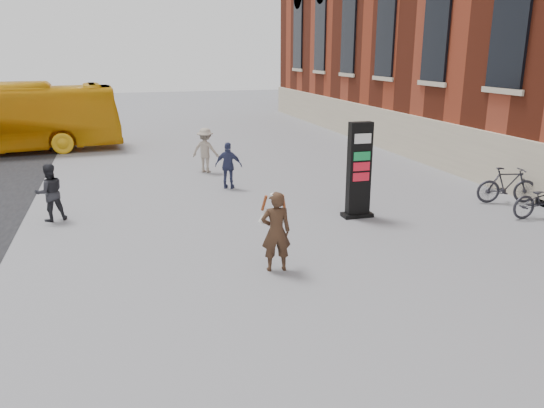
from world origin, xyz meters
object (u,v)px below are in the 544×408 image
object	(u,v)px
pedestrian_c	(229,166)
pedestrian_a	(50,192)
woman	(276,230)
bike_5	(507,185)
pedestrian_b	(206,150)
info_pylon	(359,170)

from	to	relation	value
pedestrian_c	pedestrian_a	bearing A→B (deg)	45.86
woman	bike_5	bearing A→B (deg)	-153.40
pedestrian_b	bike_5	xyz separation A→B (m)	(7.89, -6.66, -0.28)
info_pylon	bike_5	size ratio (longest dim) A/B	1.44
woman	pedestrian_a	size ratio (longest dim) A/B	1.09
woman	bike_5	distance (m)	8.55
pedestrian_b	bike_5	distance (m)	10.33
bike_5	pedestrian_a	bearing A→B (deg)	95.56
woman	pedestrian_a	world-z (taller)	woman
woman	pedestrian_a	bearing A→B (deg)	-38.76
pedestrian_b	pedestrian_c	distance (m)	2.64
pedestrian_a	woman	bearing A→B (deg)	117.25
info_pylon	woman	bearing A→B (deg)	-137.22
woman	bike_5	size ratio (longest dim) A/B	0.93
info_pylon	bike_5	distance (m)	4.90
pedestrian_a	pedestrian_c	xyz separation A→B (m)	(5.25, 2.06, -0.01)
pedestrian_b	bike_5	world-z (taller)	pedestrian_b
woman	pedestrian_b	bearing A→B (deg)	-84.08
woman	pedestrian_a	xyz separation A→B (m)	(-4.79, 4.88, -0.09)
woman	pedestrian_b	world-z (taller)	woman
woman	pedestrian_c	distance (m)	6.95
pedestrian_b	pedestrian_c	size ratio (longest dim) A/B	1.08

